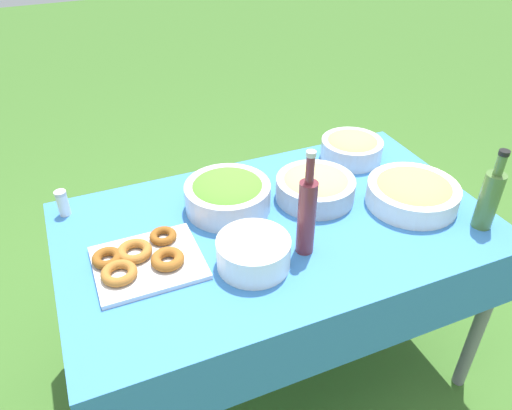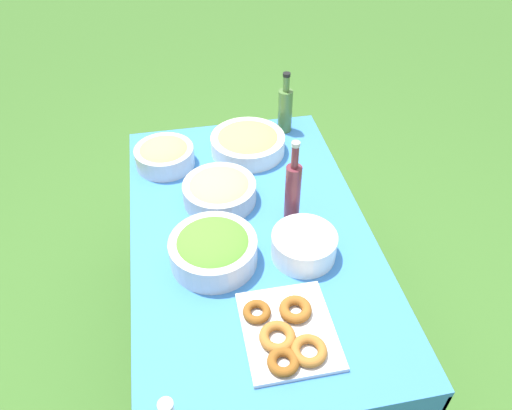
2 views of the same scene
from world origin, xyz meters
TOP-DOWN VIEW (x-y plane):
  - ground_plane at (0.00, 0.00)m, footprint 14.00×14.00m
  - picnic_table at (0.00, 0.00)m, footprint 1.47×0.88m
  - salad_bowl at (-0.12, 0.15)m, footprint 0.30×0.30m
  - pasta_bowl at (0.19, 0.09)m, footprint 0.29×0.29m
  - donut_platter at (-0.47, -0.03)m, footprint 0.34×0.29m
  - plate_stack at (-0.16, -0.16)m, footprint 0.23×0.23m
  - olive_oil_bottle at (0.64, -0.28)m, footprint 0.07×0.07m
  - wine_bottle at (0.02, -0.16)m, footprint 0.06×0.06m
  - bread_bowl at (0.47, 0.29)m, footprint 0.25×0.25m
  - fruit_bowl at (0.50, -0.08)m, footprint 0.33×0.33m

SIDE VIEW (x-z plane):
  - ground_plane at x=0.00m, z-range 0.00..0.00m
  - picnic_table at x=0.00m, z-range 0.28..1.05m
  - donut_platter at x=-0.47m, z-range 0.76..0.81m
  - plate_stack at x=-0.16m, z-range 0.76..0.86m
  - fruit_bowl at x=0.50m, z-range 0.76..0.86m
  - pasta_bowl at x=0.19m, z-range 0.76..0.87m
  - bread_bowl at x=0.47m, z-range 0.76..0.87m
  - salad_bowl at x=-0.12m, z-range 0.77..0.88m
  - olive_oil_bottle at x=0.64m, z-range 0.73..1.03m
  - wine_bottle at x=0.02m, z-range 0.73..1.09m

